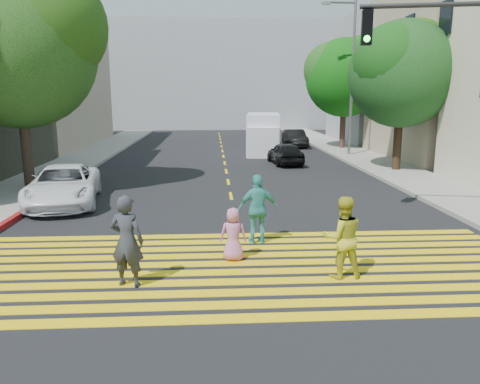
{
  "coord_description": "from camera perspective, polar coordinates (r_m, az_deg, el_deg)",
  "views": [
    {
      "loc": [
        -0.7,
        -8.76,
        3.85
      ],
      "look_at": [
        0.0,
        3.0,
        1.4
      ],
      "focal_mm": 35.0,
      "sensor_mm": 36.0,
      "label": 1
    }
  ],
  "objects": [
    {
      "name": "ground",
      "position": [
        9.59,
        1.08,
        -11.91
      ],
      "size": [
        120.0,
        120.0,
        0.0
      ],
      "primitive_type": "plane",
      "color": "black"
    },
    {
      "name": "sidewalk_left",
      "position": [
        31.96,
        -17.55,
        4.41
      ],
      "size": [
        3.0,
        40.0,
        0.15
      ],
      "primitive_type": "cube",
      "color": "gray",
      "rests_on": "ground"
    },
    {
      "name": "sidewalk_right",
      "position": [
        25.75,
        17.6,
        2.76
      ],
      "size": [
        3.0,
        60.0,
        0.15
      ],
      "primitive_type": "cube",
      "color": "gray",
      "rests_on": "ground"
    },
    {
      "name": "curb_red",
      "position": [
        16.45,
        -25.47,
        -2.67
      ],
      "size": [
        0.2,
        8.0,
        0.16
      ],
      "primitive_type": "cube",
      "color": "maroon",
      "rests_on": "ground"
    },
    {
      "name": "crosswalk",
      "position": [
        10.77,
        0.55,
        -9.17
      ],
      "size": [
        13.4,
        5.3,
        0.01
      ],
      "color": "yellow",
      "rests_on": "ground"
    },
    {
      "name": "lane_line",
      "position": [
        31.5,
        -2.1,
        4.72
      ],
      "size": [
        0.12,
        34.4,
        0.01
      ],
      "color": "yellow",
      "rests_on": "ground"
    },
    {
      "name": "building_left_tan",
      "position": [
        39.83,
        -26.62,
        12.18
      ],
      "size": [
        12.0,
        16.0,
        10.0
      ],
      "primitive_type": "cube",
      "color": "tan",
      "rests_on": "ground"
    },
    {
      "name": "building_right_tan",
      "position": [
        31.91,
        26.77,
        12.58
      ],
      "size": [
        10.0,
        10.0,
        10.0
      ],
      "primitive_type": "cube",
      "color": "tan",
      "rests_on": "ground"
    },
    {
      "name": "building_right_grey",
      "position": [
        41.83,
        19.14,
        12.68
      ],
      "size": [
        10.0,
        10.0,
        10.0
      ],
      "primitive_type": "cube",
      "color": "gray",
      "rests_on": "ground"
    },
    {
      "name": "backdrop_block",
      "position": [
        56.8,
        -2.76,
        13.89
      ],
      "size": [
        30.0,
        8.0,
        12.0
      ],
      "primitive_type": "cube",
      "color": "gray",
      "rests_on": "ground"
    },
    {
      "name": "tree_left",
      "position": [
        20.73,
        -25.32,
        16.24
      ],
      "size": [
        7.76,
        7.46,
        8.7
      ],
      "rotation": [
        0.0,
        0.0,
        -0.28
      ],
      "color": "#2F2319",
      "rests_on": "ground"
    },
    {
      "name": "tree_right_near",
      "position": [
        24.95,
        19.27,
        14.04
      ],
      "size": [
        6.8,
        6.79,
        7.58
      ],
      "rotation": [
        0.0,
        0.0,
        0.39
      ],
      "color": "black",
      "rests_on": "ground"
    },
    {
      "name": "tree_right_far",
      "position": [
        34.43,
        12.8,
        13.93
      ],
      "size": [
        7.26,
        7.03,
        7.9
      ],
      "rotation": [
        0.0,
        0.0,
        -0.36
      ],
      "color": "#37211C",
      "rests_on": "ground"
    },
    {
      "name": "pedestrian_man",
      "position": [
        9.76,
        -13.61,
        -5.84
      ],
      "size": [
        0.79,
        0.62,
        1.91
      ],
      "primitive_type": "imported",
      "rotation": [
        0.0,
        0.0,
        2.88
      ],
      "color": "#2F3138",
      "rests_on": "ground"
    },
    {
      "name": "pedestrian_woman",
      "position": [
        10.18,
        12.37,
        -5.43
      ],
      "size": [
        0.89,
        0.71,
        1.78
      ],
      "primitive_type": "imported",
      "rotation": [
        0.0,
        0.0,
        3.18
      ],
      "color": "gold",
      "rests_on": "ground"
    },
    {
      "name": "pedestrian_child",
      "position": [
        11.03,
        -0.83,
        -5.18
      ],
      "size": [
        0.65,
        0.44,
        1.27
      ],
      "primitive_type": "imported",
      "rotation": [
        0.0,
        0.0,
        3.08
      ],
      "color": "#C46C9E",
      "rests_on": "ground"
    },
    {
      "name": "pedestrian_extra",
      "position": [
        12.25,
        2.2,
        -2.1
      ],
      "size": [
        1.13,
        0.59,
        1.84
      ],
      "primitive_type": "imported",
      "rotation": [
        0.0,
        0.0,
        3.28
      ],
      "color": "teal",
      "rests_on": "ground"
    },
    {
      "name": "white_sedan",
      "position": [
        17.81,
        -20.7,
        0.76
      ],
      "size": [
        3.1,
        5.29,
        1.38
      ],
      "primitive_type": "imported",
      "rotation": [
        0.0,
        0.0,
        0.17
      ],
      "color": "white",
      "rests_on": "ground"
    },
    {
      "name": "dark_car_near",
      "position": [
        26.6,
        5.54,
        4.73
      ],
      "size": [
        1.83,
        3.82,
        1.26
      ],
      "primitive_type": "imported",
      "rotation": [
        0.0,
        0.0,
        3.24
      ],
      "color": "black",
      "rests_on": "ground"
    },
    {
      "name": "silver_car",
      "position": [
        39.81,
        2.99,
        7.14
      ],
      "size": [
        2.1,
        4.71,
        1.34
      ],
      "primitive_type": "imported",
      "rotation": [
        0.0,
        0.0,
        3.19
      ],
      "color": "gray",
      "rests_on": "ground"
    },
    {
      "name": "dark_car_parked",
      "position": [
        35.83,
        6.7,
        6.53
      ],
      "size": [
        1.48,
        3.97,
        1.3
      ],
      "primitive_type": "imported",
      "rotation": [
        0.0,
        0.0,
        0.03
      ],
      "color": "black",
      "rests_on": "ground"
    },
    {
      "name": "white_van",
      "position": [
        31.43,
        2.83,
        6.97
      ],
      "size": [
        2.64,
        5.74,
        2.62
      ],
      "rotation": [
        0.0,
        0.0,
        -0.11
      ],
      "color": "white",
      "rests_on": "ground"
    },
    {
      "name": "traffic_signal",
      "position": [
        14.88,
        26.77,
        12.42
      ],
      "size": [
        4.51,
        1.14,
        6.71
      ],
      "rotation": [
        0.0,
        0.0,
        -0.2
      ],
      "color": "black",
      "rests_on": "ground"
    },
    {
      "name": "street_lamp",
      "position": [
        30.45,
        13.2,
        14.43
      ],
      "size": [
        2.14,
        0.23,
        9.48
      ],
      "rotation": [
        0.0,
        0.0,
        -0.0
      ],
      "color": "slate",
      "rests_on": "ground"
    }
  ]
}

